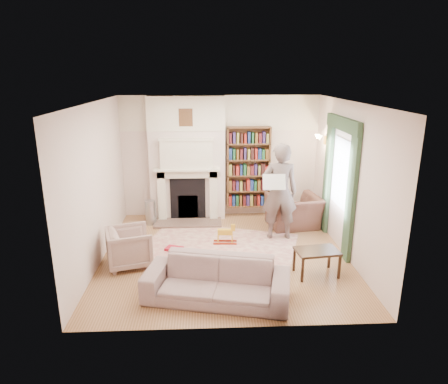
{
  "coord_description": "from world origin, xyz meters",
  "views": [
    {
      "loc": [
        -0.33,
        -6.84,
        3.28
      ],
      "look_at": [
        0.0,
        0.25,
        1.15
      ],
      "focal_mm": 32.0,
      "sensor_mm": 36.0,
      "label": 1
    }
  ],
  "objects_px": {
    "armchair_left": "(129,247)",
    "man_reading": "(279,192)",
    "armchair_reading": "(294,212)",
    "sofa": "(217,280)",
    "paraffin_heater": "(151,212)",
    "coffee_table": "(316,262)",
    "bookcase": "(248,167)",
    "rocking_horse": "(225,234)"
  },
  "relations": [
    {
      "from": "coffee_table",
      "to": "paraffin_heater",
      "type": "relative_size",
      "value": 1.27
    },
    {
      "from": "bookcase",
      "to": "armchair_reading",
      "type": "relative_size",
      "value": 1.72
    },
    {
      "from": "coffee_table",
      "to": "armchair_reading",
      "type": "bearing_deg",
      "value": 80.28
    },
    {
      "from": "coffee_table",
      "to": "paraffin_heater",
      "type": "xyz_separation_m",
      "value": [
        -3.08,
        2.5,
        0.05
      ]
    },
    {
      "from": "coffee_table",
      "to": "armchair_left",
      "type": "bearing_deg",
      "value": 163.45
    },
    {
      "from": "sofa",
      "to": "rocking_horse",
      "type": "xyz_separation_m",
      "value": [
        0.23,
        2.03,
        -0.11
      ]
    },
    {
      "from": "sofa",
      "to": "man_reading",
      "type": "bearing_deg",
      "value": 72.38
    },
    {
      "from": "sofa",
      "to": "armchair_reading",
      "type": "bearing_deg",
      "value": 70.91
    },
    {
      "from": "man_reading",
      "to": "coffee_table",
      "type": "xyz_separation_m",
      "value": [
        0.37,
        -1.59,
        -0.76
      ]
    },
    {
      "from": "armchair_reading",
      "to": "coffee_table",
      "type": "height_order",
      "value": "armchair_reading"
    },
    {
      "from": "bookcase",
      "to": "armchair_reading",
      "type": "xyz_separation_m",
      "value": [
        0.94,
        -0.78,
        -0.83
      ]
    },
    {
      "from": "sofa",
      "to": "man_reading",
      "type": "height_order",
      "value": "man_reading"
    },
    {
      "from": "armchair_reading",
      "to": "rocking_horse",
      "type": "bearing_deg",
      "value": 19.08
    },
    {
      "from": "bookcase",
      "to": "armchair_left",
      "type": "height_order",
      "value": "bookcase"
    },
    {
      "from": "armchair_left",
      "to": "rocking_horse",
      "type": "xyz_separation_m",
      "value": [
        1.73,
        0.83,
        -0.14
      ]
    },
    {
      "from": "bookcase",
      "to": "rocking_horse",
      "type": "bearing_deg",
      "value": -110.73
    },
    {
      "from": "bookcase",
      "to": "paraffin_heater",
      "type": "height_order",
      "value": "bookcase"
    },
    {
      "from": "rocking_horse",
      "to": "sofa",
      "type": "bearing_deg",
      "value": -92.17
    },
    {
      "from": "armchair_left",
      "to": "paraffin_heater",
      "type": "height_order",
      "value": "armchair_left"
    },
    {
      "from": "armchair_reading",
      "to": "sofa",
      "type": "xyz_separation_m",
      "value": [
        -1.78,
        -2.88,
        -0.04
      ]
    },
    {
      "from": "bookcase",
      "to": "man_reading",
      "type": "relative_size",
      "value": 0.94
    },
    {
      "from": "sofa",
      "to": "paraffin_heater",
      "type": "distance_m",
      "value": 3.48
    },
    {
      "from": "bookcase",
      "to": "rocking_horse",
      "type": "relative_size",
      "value": 3.99
    },
    {
      "from": "armchair_reading",
      "to": "paraffin_heater",
      "type": "relative_size",
      "value": 1.96
    },
    {
      "from": "man_reading",
      "to": "coffee_table",
      "type": "height_order",
      "value": "man_reading"
    },
    {
      "from": "armchair_left",
      "to": "man_reading",
      "type": "relative_size",
      "value": 0.38
    },
    {
      "from": "coffee_table",
      "to": "bookcase",
      "type": "bearing_deg",
      "value": 98.46
    },
    {
      "from": "armchair_reading",
      "to": "paraffin_heater",
      "type": "bearing_deg",
      "value": -15.23
    },
    {
      "from": "man_reading",
      "to": "coffee_table",
      "type": "bearing_deg",
      "value": 104.58
    },
    {
      "from": "coffee_table",
      "to": "rocking_horse",
      "type": "distance_m",
      "value": 1.99
    },
    {
      "from": "sofa",
      "to": "bookcase",
      "type": "bearing_deg",
      "value": 89.64
    },
    {
      "from": "bookcase",
      "to": "armchair_left",
      "type": "relative_size",
      "value": 2.46
    },
    {
      "from": "sofa",
      "to": "man_reading",
      "type": "relative_size",
      "value": 1.09
    },
    {
      "from": "armchair_left",
      "to": "man_reading",
      "type": "distance_m",
      "value": 3.1
    },
    {
      "from": "bookcase",
      "to": "sofa",
      "type": "relative_size",
      "value": 0.86
    },
    {
      "from": "armchair_left",
      "to": "man_reading",
      "type": "height_order",
      "value": "man_reading"
    },
    {
      "from": "man_reading",
      "to": "coffee_table",
      "type": "relative_size",
      "value": 2.82
    },
    {
      "from": "bookcase",
      "to": "man_reading",
      "type": "bearing_deg",
      "value": -70.62
    },
    {
      "from": "armchair_reading",
      "to": "paraffin_heater",
      "type": "xyz_separation_m",
      "value": [
        -3.17,
        0.31,
        -0.07
      ]
    },
    {
      "from": "armchair_left",
      "to": "sofa",
      "type": "bearing_deg",
      "value": -145.41
    },
    {
      "from": "man_reading",
      "to": "rocking_horse",
      "type": "bearing_deg",
      "value": 14.4
    },
    {
      "from": "armchair_left",
      "to": "rocking_horse",
      "type": "height_order",
      "value": "armchair_left"
    }
  ]
}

